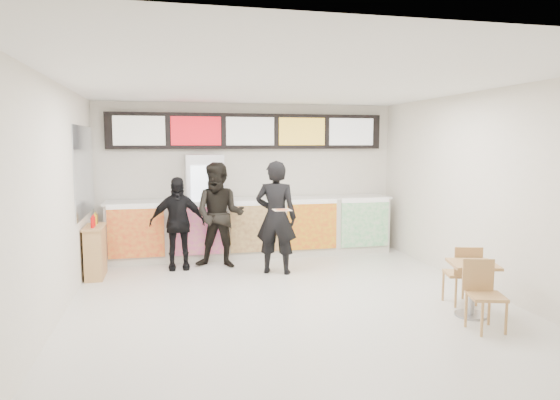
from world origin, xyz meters
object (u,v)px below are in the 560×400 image
object	(u,v)px
cafe_table	(473,279)
customer_main	(276,217)
condiment_ledge	(95,251)
service_counter	(253,227)
customer_mid	(177,223)
drinks_fridge	(205,207)
customer_left	(220,215)

from	to	relation	value
cafe_table	customer_main	bearing A→B (deg)	142.92
customer_main	condiment_ledge	bearing A→B (deg)	15.19
service_counter	customer_mid	bearing A→B (deg)	-153.72
cafe_table	service_counter	bearing A→B (deg)	133.98
drinks_fridge	customer_main	size ratio (longest dim) A/B	1.04
service_counter	customer_mid	xyz separation A→B (m)	(-1.48, -0.73, 0.24)
cafe_table	drinks_fridge	bearing A→B (deg)	143.22
drinks_fridge	customer_main	world-z (taller)	drinks_fridge
customer_mid	condiment_ledge	distance (m)	1.42
service_counter	cafe_table	size ratio (longest dim) A/B	3.79
service_counter	drinks_fridge	world-z (taller)	drinks_fridge
drinks_fridge	customer_mid	world-z (taller)	drinks_fridge
drinks_fridge	customer_mid	bearing A→B (deg)	-126.04
customer_main	drinks_fridge	bearing A→B (deg)	-29.27
cafe_table	condiment_ledge	distance (m)	5.84
customer_left	customer_mid	size ratio (longest dim) A/B	1.15
service_counter	customer_left	size ratio (longest dim) A/B	2.96
customer_main	customer_mid	distance (m)	1.77
service_counter	customer_main	world-z (taller)	customer_main
service_counter	cafe_table	xyz separation A→B (m)	(2.14, -4.05, -0.09)
service_counter	drinks_fridge	bearing A→B (deg)	179.01
customer_mid	customer_main	bearing A→B (deg)	-21.73
service_counter	condiment_ledge	bearing A→B (deg)	-160.78
drinks_fridge	customer_main	bearing A→B (deg)	-52.32
customer_main	customer_mid	world-z (taller)	customer_main
customer_mid	cafe_table	distance (m)	4.93
customer_left	condiment_ledge	distance (m)	2.16
customer_main	customer_mid	size ratio (longest dim) A/B	1.18
service_counter	customer_left	bearing A→B (deg)	-133.97
customer_mid	condiment_ledge	xyz separation A→B (m)	(-1.34, -0.25, -0.38)
customer_main	cafe_table	xyz separation A→B (m)	(1.99, -2.66, -0.48)
service_counter	customer_mid	size ratio (longest dim) A/B	3.40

